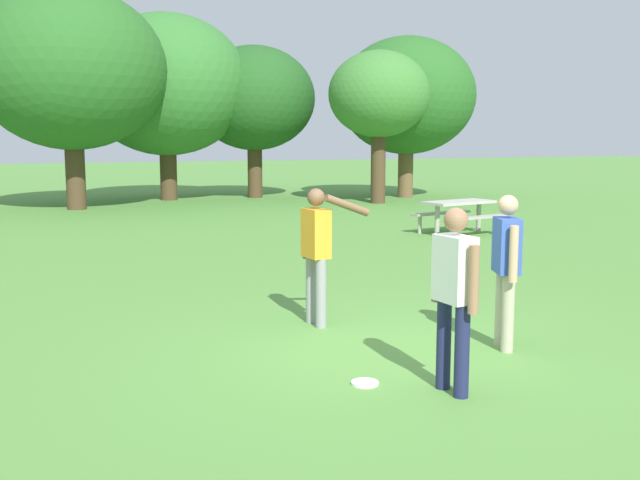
% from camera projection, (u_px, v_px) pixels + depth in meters
% --- Properties ---
extents(ground_plane, '(120.00, 120.00, 0.00)m').
position_uv_depth(ground_plane, '(389.00, 351.00, 7.79)').
color(ground_plane, '#568E3D').
extents(person_thrower, '(0.25, 0.61, 1.64)m').
position_uv_depth(person_thrower, '(454.00, 288.00, 6.41)').
color(person_thrower, '#1E234C').
rests_on(person_thrower, ground).
extents(person_catcher, '(0.71, 0.61, 1.64)m').
position_uv_depth(person_catcher, '(317.00, 246.00, 8.76)').
color(person_catcher, gray).
rests_on(person_catcher, ground).
extents(person_bystander, '(0.34, 0.58, 1.64)m').
position_uv_depth(person_bystander, '(506.00, 261.00, 7.77)').
color(person_bystander, '#B7AD93').
rests_on(person_bystander, ground).
extents(frisbee, '(0.26, 0.26, 0.03)m').
position_uv_depth(frisbee, '(365.00, 383.00, 6.75)').
color(frisbee, white).
rests_on(frisbee, ground).
extents(picnic_table_near, '(1.96, 1.75, 0.77)m').
position_uv_depth(picnic_table_near, '(459.00, 210.00, 17.07)').
color(picnic_table_near, '#B2ADA3').
rests_on(picnic_table_near, ground).
extents(tree_broad_center, '(5.73, 5.73, 6.70)m').
position_uv_depth(tree_broad_center, '(71.00, 69.00, 22.36)').
color(tree_broad_center, '#4C3823').
rests_on(tree_broad_center, ground).
extents(tree_far_right, '(5.77, 5.77, 6.48)m').
position_uv_depth(tree_far_right, '(166.00, 85.00, 25.81)').
color(tree_far_right, '#4C3823').
rests_on(tree_far_right, ground).
extents(tree_slender_mid, '(4.44, 4.44, 5.51)m').
position_uv_depth(tree_slender_mid, '(254.00, 99.00, 26.92)').
color(tree_slender_mid, '#4C3823').
rests_on(tree_slender_mid, ground).
extents(tree_back_left, '(3.38, 3.38, 5.08)m').
position_uv_depth(tree_back_left, '(379.00, 95.00, 24.60)').
color(tree_back_left, '#4C3823').
rests_on(tree_back_left, ground).
extents(tree_back_right, '(5.01, 5.01, 5.85)m').
position_uv_depth(tree_back_right, '(407.00, 96.00, 27.03)').
color(tree_back_right, brown).
rests_on(tree_back_right, ground).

